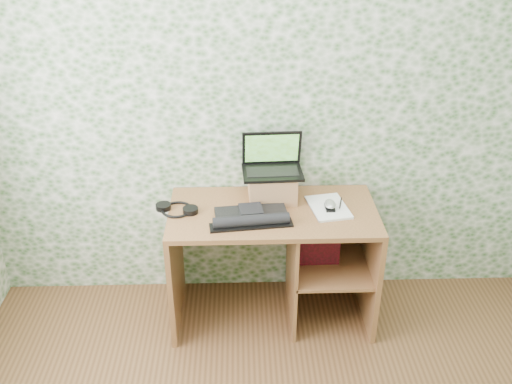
{
  "coord_description": "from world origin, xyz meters",
  "views": [
    {
      "loc": [
        -0.18,
        -1.37,
        2.41
      ],
      "look_at": [
        -0.1,
        1.39,
        0.9
      ],
      "focal_mm": 40.0,
      "sensor_mm": 36.0,
      "label": 1
    }
  ],
  "objects_px": {
    "riser": "(272,186)",
    "laptop": "(272,162)",
    "notepad": "(328,207)",
    "desk": "(285,246)",
    "keyboard": "(251,217)"
  },
  "relations": [
    {
      "from": "desk",
      "to": "notepad",
      "type": "relative_size",
      "value": 4.13
    },
    {
      "from": "desk",
      "to": "riser",
      "type": "distance_m",
      "value": 0.38
    },
    {
      "from": "desk",
      "to": "laptop",
      "type": "height_order",
      "value": "laptop"
    },
    {
      "from": "desk",
      "to": "laptop",
      "type": "relative_size",
      "value": 3.35
    },
    {
      "from": "keyboard",
      "to": "laptop",
      "type": "bearing_deg",
      "value": 58.65
    },
    {
      "from": "riser",
      "to": "laptop",
      "type": "height_order",
      "value": "laptop"
    },
    {
      "from": "riser",
      "to": "notepad",
      "type": "height_order",
      "value": "riser"
    },
    {
      "from": "riser",
      "to": "keyboard",
      "type": "xyz_separation_m",
      "value": [
        -0.13,
        -0.24,
        -0.06
      ]
    },
    {
      "from": "keyboard",
      "to": "notepad",
      "type": "relative_size",
      "value": 1.6
    },
    {
      "from": "riser",
      "to": "laptop",
      "type": "relative_size",
      "value": 0.77
    },
    {
      "from": "riser",
      "to": "laptop",
      "type": "bearing_deg",
      "value": 90.0
    },
    {
      "from": "desk",
      "to": "riser",
      "type": "height_order",
      "value": "riser"
    },
    {
      "from": "keyboard",
      "to": "notepad",
      "type": "bearing_deg",
      "value": 8.1
    },
    {
      "from": "notepad",
      "to": "riser",
      "type": "bearing_deg",
      "value": 148.25
    },
    {
      "from": "laptop",
      "to": "notepad",
      "type": "bearing_deg",
      "value": -29.92
    }
  ]
}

